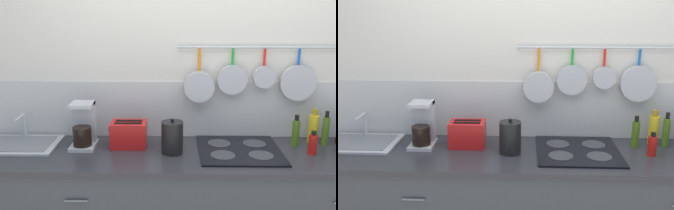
% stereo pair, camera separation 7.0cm
% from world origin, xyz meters
% --- Properties ---
extents(wall_back, '(7.20, 0.16, 2.60)m').
position_xyz_m(wall_back, '(0.00, 0.36, 1.27)').
color(wall_back, silver).
rests_on(wall_back, ground_plane).
extents(countertop, '(3.26, 0.64, 0.03)m').
position_xyz_m(countertop, '(0.00, 0.00, 0.87)').
color(countertop, '#2D2D33').
rests_on(countertop, cabinet_base).
extents(sink_basin, '(0.56, 0.39, 0.19)m').
position_xyz_m(sink_basin, '(-1.31, 0.11, 0.90)').
color(sink_basin, '#B7BABF').
rests_on(sink_basin, countertop).
extents(coffee_maker, '(0.17, 0.21, 0.31)m').
position_xyz_m(coffee_maker, '(-0.84, 0.12, 1.02)').
color(coffee_maker, '#B7BABF').
rests_on(coffee_maker, countertop).
extents(toaster, '(0.26, 0.17, 0.18)m').
position_xyz_m(toaster, '(-0.53, 0.11, 0.98)').
color(toaster, red).
rests_on(toaster, countertop).
extents(kettle, '(0.14, 0.14, 0.24)m').
position_xyz_m(kettle, '(-0.23, 0.00, 1.00)').
color(kettle, black).
rests_on(kettle, countertop).
extents(cooktop, '(0.55, 0.54, 0.01)m').
position_xyz_m(cooktop, '(0.22, 0.04, 0.90)').
color(cooktop, black).
rests_on(cooktop, countertop).
extents(bottle_dish_soap, '(0.05, 0.05, 0.22)m').
position_xyz_m(bottle_dish_soap, '(0.63, 0.15, 0.99)').
color(bottle_dish_soap, '#4C721E').
rests_on(bottle_dish_soap, countertop).
extents(bottle_vinegar, '(0.06, 0.06, 0.16)m').
position_xyz_m(bottle_vinegar, '(0.70, -0.01, 0.96)').
color(bottle_vinegar, red).
rests_on(bottle_vinegar, countertop).
extents(bottle_olive_oil, '(0.07, 0.07, 0.25)m').
position_xyz_m(bottle_olive_oil, '(0.77, 0.21, 1.00)').
color(bottle_olive_oil, yellow).
rests_on(bottle_olive_oil, countertop).
extents(bottle_cooking_wine, '(0.05, 0.05, 0.24)m').
position_xyz_m(bottle_cooking_wine, '(0.84, 0.17, 1.00)').
color(bottle_cooking_wine, '#4C721E').
rests_on(bottle_cooking_wine, countertop).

